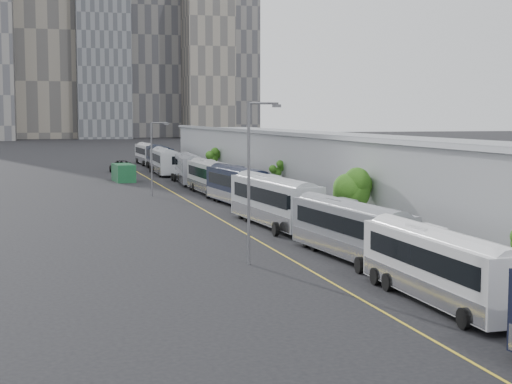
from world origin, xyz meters
name	(u,v)px	position (x,y,z in m)	size (l,w,h in m)	color
sidewalk	(400,236)	(9.00, 55.00, 0.06)	(10.00, 170.00, 0.12)	gray
lane_line	(261,243)	(-1.50, 55.00, 0.01)	(0.12, 160.00, 0.02)	gold
depot	(450,187)	(12.99, 55.00, 3.51)	(12.45, 160.40, 7.20)	gray
skyline	(70,8)	(-2.90, 324.16, 50.85)	(145.00, 64.00, 120.00)	slate
bus_2	(439,273)	(1.69, 35.81, 1.47)	(2.69, 11.98, 3.50)	silver
bus_3	(350,235)	(2.08, 47.72, 1.50)	(3.52, 12.36, 3.56)	slate
bus_4	(274,205)	(1.67, 62.46, 1.68)	(3.75, 13.79, 3.98)	#A9AEB4
bus_5	(239,189)	(2.50, 77.25, 1.60)	(3.73, 13.18, 3.80)	black
bus_6	(210,180)	(2.27, 89.18, 1.59)	(2.96, 12.95, 3.77)	#B5B5B7
bus_7	(189,171)	(2.45, 103.40, 1.61)	(3.84, 13.23, 3.81)	gray
bus_8	(164,164)	(1.74, 119.47, 1.66)	(3.07, 13.49, 3.92)	#AEB2B9
bus_9	(159,159)	(2.76, 131.14, 1.65)	(2.98, 13.41, 3.91)	black
bus_10	(147,156)	(2.55, 144.39, 1.60)	(2.90, 13.05, 3.80)	silver
tree_2	(352,187)	(5.45, 55.68, 3.65)	(2.71, 2.71, 5.02)	black
tree_3	(276,173)	(6.29, 76.98, 3.20)	(1.02, 1.02, 3.86)	black
tree_4	(213,157)	(6.05, 105.25, 3.34)	(1.50, 1.50, 4.14)	black
street_lamp_near	(252,172)	(-4.21, 47.60, 5.50)	(2.04, 0.22, 9.61)	#59595E
street_lamp_far	(153,153)	(-4.22, 88.41, 4.73)	(2.04, 0.22, 8.10)	#59595E
shipping_container	(124,173)	(-5.40, 108.66, 1.17)	(2.42, 5.55, 2.34)	#154728
suv	(121,166)	(-3.87, 127.61, 0.87)	(2.87, 6.23, 1.73)	black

